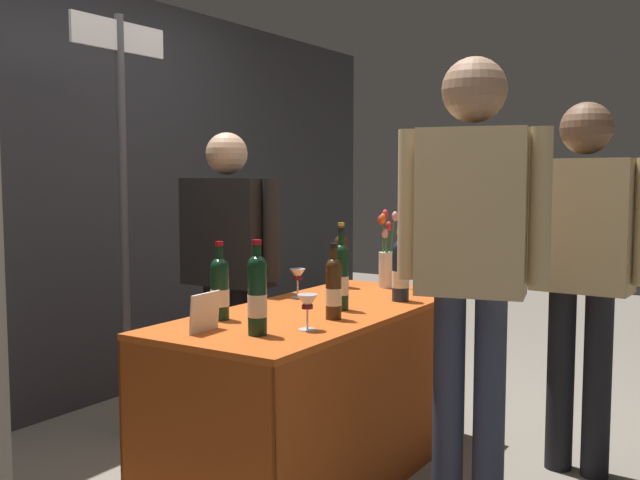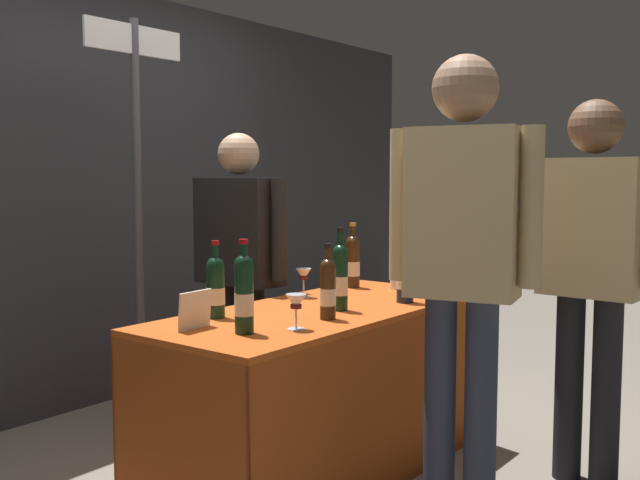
% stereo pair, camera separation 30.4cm
% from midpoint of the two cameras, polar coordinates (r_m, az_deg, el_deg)
% --- Properties ---
extents(ground_plane, '(12.00, 12.00, 0.00)m').
position_cam_midpoint_polar(ground_plane, '(3.40, -2.69, -17.89)').
color(ground_plane, gray).
extents(back_partition, '(6.35, 0.12, 2.40)m').
position_cam_midpoint_polar(back_partition, '(4.34, -21.53, 3.06)').
color(back_partition, '#2D2D33').
rests_on(back_partition, ground_plane).
extents(tasting_table, '(1.66, 0.71, 0.75)m').
position_cam_midpoint_polar(tasting_table, '(3.24, -2.73, -9.41)').
color(tasting_table, '#B74C19').
rests_on(tasting_table, ground_plane).
extents(featured_wine_bottle, '(0.07, 0.07, 0.36)m').
position_cam_midpoint_polar(featured_wine_bottle, '(3.12, -1.12, -2.83)').
color(featured_wine_bottle, black).
rests_on(featured_wine_bottle, tasting_table).
extents(display_bottle_0, '(0.07, 0.07, 0.31)m').
position_cam_midpoint_polar(display_bottle_0, '(2.93, -1.90, -3.73)').
color(display_bottle_0, '#38230F').
rests_on(display_bottle_0, tasting_table).
extents(display_bottle_1, '(0.08, 0.08, 0.33)m').
position_cam_midpoint_polar(display_bottle_1, '(3.36, 3.76, -2.35)').
color(display_bottle_1, '#192333').
rests_on(display_bottle_1, tasting_table).
extents(display_bottle_2, '(0.07, 0.07, 0.35)m').
position_cam_midpoint_polar(display_bottle_2, '(2.66, -8.22, -4.20)').
color(display_bottle_2, black).
rests_on(display_bottle_2, tasting_table).
extents(display_bottle_3, '(0.08, 0.08, 0.32)m').
position_cam_midpoint_polar(display_bottle_3, '(2.97, -10.79, -3.70)').
color(display_bottle_3, black).
rests_on(display_bottle_3, tasting_table).
extents(display_bottle_4, '(0.07, 0.07, 0.34)m').
position_cam_midpoint_polar(display_bottle_4, '(3.77, -0.64, -1.60)').
color(display_bottle_4, '#38230F').
rests_on(display_bottle_4, tasting_table).
extents(wine_glass_near_vendor, '(0.07, 0.07, 0.14)m').
position_cam_midpoint_polar(wine_glass_near_vendor, '(3.46, -4.29, -2.83)').
color(wine_glass_near_vendor, silver).
rests_on(wine_glass_near_vendor, tasting_table).
extents(wine_glass_mid, '(0.08, 0.08, 0.13)m').
position_cam_midpoint_polar(wine_glass_mid, '(2.74, -4.20, -5.02)').
color(wine_glass_mid, silver).
rests_on(wine_glass_mid, tasting_table).
extents(flower_vase, '(0.10, 0.09, 0.41)m').
position_cam_midpoint_polar(flower_vase, '(3.76, 2.97, -1.65)').
color(flower_vase, silver).
rests_on(flower_vase, tasting_table).
extents(brochure_stand, '(0.16, 0.03, 0.15)m').
position_cam_midpoint_polar(brochure_stand, '(2.76, -12.16, -5.58)').
color(brochure_stand, silver).
rests_on(brochure_stand, tasting_table).
extents(vendor_presenter, '(0.22, 0.64, 1.54)m').
position_cam_midpoint_polar(vendor_presenter, '(3.75, -9.54, -1.14)').
color(vendor_presenter, black).
rests_on(vendor_presenter, ground_plane).
extents(taster_foreground_right, '(0.29, 0.56, 1.76)m').
position_cam_midpoint_polar(taster_foreground_right, '(2.75, 8.70, -0.46)').
color(taster_foreground_right, '#2D3347').
rests_on(taster_foreground_right, ground_plane).
extents(taster_foreground_left, '(0.23, 0.58, 1.64)m').
position_cam_midpoint_polar(taster_foreground_left, '(3.33, 17.44, -1.08)').
color(taster_foreground_left, black).
rests_on(taster_foreground_left, ground_plane).
extents(booth_signpost, '(0.58, 0.04, 2.10)m').
position_cam_midpoint_polar(booth_signpost, '(3.76, -17.45, 4.23)').
color(booth_signpost, '#47474C').
rests_on(booth_signpost, ground_plane).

